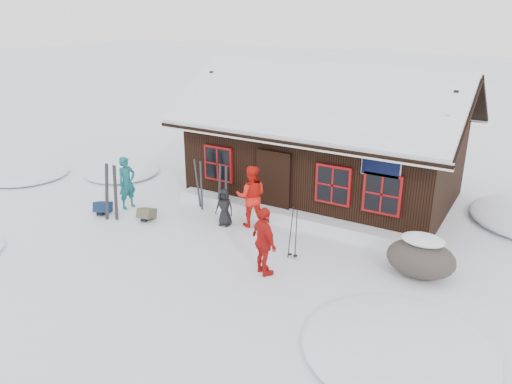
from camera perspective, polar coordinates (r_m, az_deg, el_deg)
ground at (r=13.93m, az=-6.18°, el=-5.35°), size 120.00×120.00×0.00m
mountain_hut at (r=16.75m, az=8.05°, el=4.85°), size 8.90×6.09×4.42m
snow_drift at (r=14.87m, az=3.65°, el=-2.78°), size 7.60×0.60×0.35m
snow_mounds at (r=14.57m, az=3.47°, el=-4.06°), size 20.60×13.20×0.48m
skier_teal at (r=16.16m, az=-14.54°, el=1.04°), size 0.50×0.67×1.68m
skier_orange_left at (r=14.33m, az=-0.55°, el=-0.48°), size 1.11×1.04×1.83m
skier_orange_right at (r=11.77m, az=0.94°, el=-5.70°), size 1.08×0.88×1.71m
skier_crouched at (r=14.50m, az=-3.62°, el=-1.77°), size 0.59×0.43×1.12m
boulder at (r=12.50m, az=18.33°, el=-7.12°), size 1.62×1.21×0.94m
ski_pair_left at (r=15.32m, az=-16.22°, el=-0.15°), size 0.54×0.18×1.81m
ski_pair_mid at (r=15.77m, az=-6.49°, el=0.78°), size 0.46×0.24×1.61m
ski_pair_right at (r=15.55m, az=-3.82°, el=0.42°), size 0.42×0.08×1.54m
ski_poles at (r=12.61m, az=4.28°, el=-4.80°), size 0.25×0.13×1.43m
backpack_blue at (r=16.12m, az=-17.06°, el=-1.88°), size 0.63×0.69×0.31m
backpack_olive at (r=15.33m, az=-12.36°, el=-2.63°), size 0.52×0.62×0.29m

